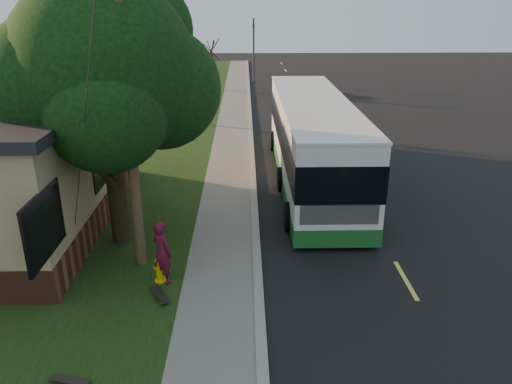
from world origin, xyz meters
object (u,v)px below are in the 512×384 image
Objects in this scene: traffic_signal at (254,46)px; utility_pole at (126,104)px; transit_bus at (313,139)px; skateboarder at (162,252)px; distant_car at (291,84)px; skateboard_main at (160,295)px; leafy_tree at (106,73)px; bare_tree_far at (212,65)px; fire_hydrant at (160,269)px; bare_tree_near at (191,89)px; skateboard_spare at (70,380)px.

utility_pole is at bearing -96.58° from traffic_signal.
traffic_signal is 26.27m from transit_bus.
skateboarder is 28.82m from distant_car.
traffic_signal reaches higher than skateboard_main.
bare_tree_far is at bearing 87.55° from leafy_tree.
leafy_tree is 0.62× the size of transit_bus.
transit_bus reaches higher than fire_hydrant.
utility_pole is at bearing -89.34° from bare_tree_near.
distant_car reaches higher than skateboard_main.
fire_hydrant reaches higher than skateboard_main.
utility_pole is 2.08× the size of distant_car.
utility_pole reaches higher than skateboarder.
skateboarder is (0.81, -1.01, -3.68)m from utility_pole.
leafy_tree is (-0.87, 1.66, 0.54)m from utility_pole.
distant_car is (7.15, 31.96, 0.62)m from skateboard_spare.
fire_hydrant is 0.84m from skateboard_main.
bare_tree_far is at bearing 103.71° from transit_bus.
bare_tree_far reaches higher than fire_hydrant.
skateboarder is 2.07× the size of skateboard_spare.
traffic_signal reaches higher than distant_car.
bare_tree_near is 0.78× the size of traffic_signal.
traffic_signal is at bearing 84.79° from fire_hydrant.
skateboard_main is 29.57m from distant_car.
skateboard_main is at bearing -63.98° from leafy_tree.
fire_hydrant is at bearing -59.33° from leafy_tree.
bare_tree_far is 4.41× the size of skateboard_main.
bare_tree_far is at bearing 90.76° from fire_hydrant.
distant_car is (6.85, 10.21, -1.41)m from bare_tree_near.
leafy_tree is at bearing 93.30° from skateboard_spare.
skateboarder is 1.93× the size of skateboard_main.
leafy_tree is 1.42× the size of traffic_signal.
skateboard_main is (-3.00, -34.77, -3.03)m from traffic_signal.
skateboarder is at bearing -122.02° from transit_bus.
fire_hydrant reaches higher than skateboard_spare.
leafy_tree reaches higher than bare_tree_near.
bare_tree_far is 30.83m from skateboard_main.
utility_pole is 1.16× the size of leafy_tree.
skateboard_main is at bearing -102.66° from distant_car.
bare_tree_near reaches higher than skateboarder.
fire_hydrant is 34.25m from traffic_signal.
skateboard_main is at bearing -86.95° from bare_tree_near.
utility_pole is 2.25× the size of bare_tree_far.
skateboarder is (1.67, -2.66, -4.22)m from leafy_tree.
skateboarder is (-4.91, -7.85, -0.87)m from transit_bus.
traffic_signal is at bearing 85.07° from skateboard_main.
skateboard_spare is (-6.21, -11.58, -1.69)m from transit_bus.
bare_tree_near is (-0.90, 18.00, 1.72)m from fire_hydrant.
utility_pole is at bearing -129.87° from transit_bus.
skateboard_main is at bearing -82.63° from fire_hydrant.
bare_tree_near reaches higher than fire_hydrant.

